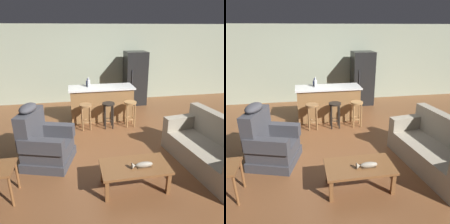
# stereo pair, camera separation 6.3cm
# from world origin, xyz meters

# --- Properties ---
(ground_plane) EXTENTS (12.00, 12.00, 0.00)m
(ground_plane) POSITION_xyz_m (0.00, 0.00, 0.00)
(ground_plane) COLOR brown
(back_wall) EXTENTS (12.00, 0.05, 2.60)m
(back_wall) POSITION_xyz_m (0.00, 3.12, 1.30)
(back_wall) COLOR #9EA88E
(back_wall) RESTS_ON ground_plane
(coffee_table) EXTENTS (1.10, 0.60, 0.42)m
(coffee_table) POSITION_xyz_m (0.12, -1.65, 0.36)
(coffee_table) COLOR brown
(coffee_table) RESTS_ON ground_plane
(fish_figurine) EXTENTS (0.34, 0.10, 0.10)m
(fish_figurine) POSITION_xyz_m (0.22, -1.72, 0.46)
(fish_figurine) COLOR #4C3823
(fish_figurine) RESTS_ON coffee_table
(couch) EXTENTS (1.09, 2.00, 0.94)m
(couch) POSITION_xyz_m (1.71, -1.32, 0.34)
(couch) COLOR #9E937F
(couch) RESTS_ON ground_plane
(recliner_near_lamp) EXTENTS (1.04, 1.04, 1.20)m
(recliner_near_lamp) POSITION_xyz_m (-1.38, -0.65, 0.42)
(recliner_near_lamp) COLOR #3D3D42
(recliner_near_lamp) RESTS_ON ground_plane
(kitchen_island) EXTENTS (1.80, 0.70, 0.95)m
(kitchen_island) POSITION_xyz_m (0.00, 1.35, 0.48)
(kitchen_island) COLOR olive
(kitchen_island) RESTS_ON ground_plane
(bar_stool_left) EXTENTS (0.32, 0.32, 0.68)m
(bar_stool_left) POSITION_xyz_m (-0.49, 0.72, 0.47)
(bar_stool_left) COLOR olive
(bar_stool_left) RESTS_ON ground_plane
(bar_stool_middle) EXTENTS (0.32, 0.32, 0.68)m
(bar_stool_middle) POSITION_xyz_m (0.09, 0.72, 0.47)
(bar_stool_middle) COLOR black
(bar_stool_middle) RESTS_ON ground_plane
(bar_stool_right) EXTENTS (0.32, 0.32, 0.68)m
(bar_stool_right) POSITION_xyz_m (0.67, 0.72, 0.47)
(bar_stool_right) COLOR #A87A47
(bar_stool_right) RESTS_ON ground_plane
(refrigerator) EXTENTS (0.70, 0.69, 1.76)m
(refrigerator) POSITION_xyz_m (1.31, 2.55, 0.88)
(refrigerator) COLOR black
(refrigerator) RESTS_ON ground_plane
(bottle_tall_green) EXTENTS (0.09, 0.09, 0.21)m
(bottle_tall_green) POSITION_xyz_m (-0.36, 1.53, 1.03)
(bottle_tall_green) COLOR #23284C
(bottle_tall_green) RESTS_ON kitchen_island
(bottle_short_amber) EXTENTS (0.08, 0.08, 0.28)m
(bottle_short_amber) POSITION_xyz_m (-0.34, 1.39, 1.05)
(bottle_short_amber) COLOR silver
(bottle_short_amber) RESTS_ON kitchen_island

